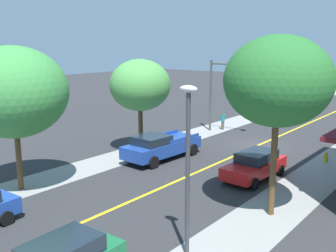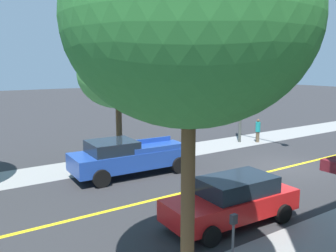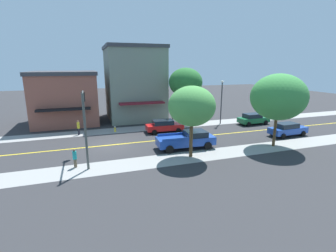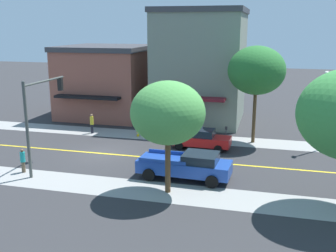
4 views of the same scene
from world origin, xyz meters
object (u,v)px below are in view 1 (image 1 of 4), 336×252
object	(u,v)px
traffic_light_mast	(226,84)
blue_pickup_truck	(161,146)
red_sedan_left_curb	(255,165)
parking_meter	(273,178)
street_tree_right_corner	(140,85)
street_tree_left_near	(14,92)
pedestrian_teal_shirt	(223,120)
street_lamp	(188,153)
street_tree_left_far	(278,81)
fire_hydrant	(326,156)

from	to	relation	value
traffic_light_mast	blue_pickup_truck	xyz separation A→B (m)	(-0.83, 9.81, -3.34)
red_sedan_left_curb	blue_pickup_truck	xyz separation A→B (m)	(6.73, 0.34, 0.09)
parking_meter	blue_pickup_truck	bearing A→B (deg)	-9.86
red_sedan_left_curb	street_tree_right_corner	bearing A→B (deg)	-89.54
street_tree_left_near	pedestrian_teal_shirt	bearing A→B (deg)	-91.90
street_lamp	blue_pickup_truck	distance (m)	12.76
street_tree_left_far	red_sedan_left_curb	distance (m)	7.17
traffic_light_mast	pedestrian_teal_shirt	world-z (taller)	traffic_light_mast
red_sedan_left_curb	pedestrian_teal_shirt	bearing A→B (deg)	-139.13
street_tree_left_far	street_tree_left_near	bearing A→B (deg)	24.16
street_tree_left_near	blue_pickup_truck	size ratio (longest dim) A/B	1.25
street_tree_right_corner	street_tree_left_far	bearing A→B (deg)	160.08
street_lamp	pedestrian_teal_shirt	bearing A→B (deg)	-62.60
fire_hydrant	red_sedan_left_curb	distance (m)	6.36
red_sedan_left_curb	street_tree_left_far	bearing A→B (deg)	37.26
street_tree_left_far	traffic_light_mast	bearing A→B (deg)	-52.44
street_lamp	blue_pickup_truck	size ratio (longest dim) A/B	1.04
street_tree_right_corner	blue_pickup_truck	bearing A→B (deg)	165.00
parking_meter	pedestrian_teal_shirt	world-z (taller)	pedestrian_teal_shirt
pedestrian_teal_shirt	street_lamp	bearing A→B (deg)	62.10
fire_hydrant	street_lamp	size ratio (longest dim) A/B	0.12
parking_meter	traffic_light_mast	xyz separation A→B (m)	(9.48, -11.31, 3.30)
street_tree_left_near	fire_hydrant	world-z (taller)	street_tree_left_near
traffic_light_mast	red_sedan_left_curb	world-z (taller)	traffic_light_mast
red_sedan_left_curb	blue_pickup_truck	bearing A→B (deg)	-84.78
fire_hydrant	red_sedan_left_curb	bearing A→B (deg)	69.99
street_tree_left_near	red_sedan_left_curb	xyz separation A→B (m)	(-9.01, -9.32, -4.38)
traffic_light_mast	red_sedan_left_curb	distance (m)	12.59
street_tree_left_near	street_lamp	world-z (taller)	street_tree_left_near
blue_pickup_truck	street_lamp	bearing A→B (deg)	46.58
blue_pickup_truck	pedestrian_teal_shirt	xyz separation A→B (m)	(1.63, -10.82, -0.05)
street_tree_left_far	blue_pickup_truck	size ratio (longest dim) A/B	1.33
street_tree_right_corner	fire_hydrant	bearing A→B (deg)	-153.30
street_tree_left_near	traffic_light_mast	xyz separation A→B (m)	(-1.45, -18.79, -0.95)
fire_hydrant	pedestrian_teal_shirt	xyz separation A→B (m)	(10.53, -4.52, 0.49)
parking_meter	street_lamp	distance (m)	7.98
street_tree_right_corner	traffic_light_mast	world-z (taller)	street_tree_right_corner
parking_meter	pedestrian_teal_shirt	distance (m)	16.05
street_tree_right_corner	traffic_light_mast	xyz separation A→B (m)	(-1.54, -9.17, -0.52)
street_tree_right_corner	pedestrian_teal_shirt	distance (m)	10.94
street_tree_left_near	street_tree_left_far	world-z (taller)	street_tree_left_far
street_tree_left_near	parking_meter	world-z (taller)	street_tree_left_near
traffic_light_mast	blue_pickup_truck	size ratio (longest dim) A/B	1.04
street_lamp	street_tree_left_far	bearing A→B (deg)	-99.99
street_tree_left_near	street_lamp	size ratio (longest dim) A/B	1.21
street_lamp	red_sedan_left_curb	size ratio (longest dim) A/B	1.31
street_tree_left_far	red_sedan_left_curb	bearing A→B (deg)	-55.05
parking_meter	pedestrian_teal_shirt	xyz separation A→B (m)	(10.28, -12.33, -0.09)
parking_meter	pedestrian_teal_shirt	bearing A→B (deg)	-50.18
street_tree_left_near	traffic_light_mast	size ratio (longest dim) A/B	1.21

